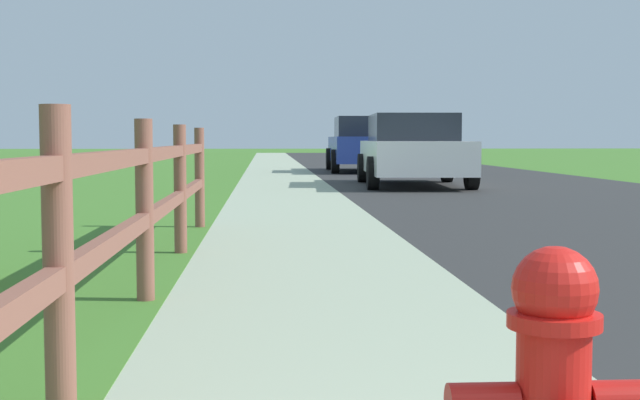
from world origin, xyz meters
The scene contains 7 objects.
ground_plane centered at (0.00, 25.00, 0.00)m, with size 120.00×120.00×0.00m, color #417729.
road_asphalt centered at (3.50, 27.00, 0.00)m, with size 7.00×66.00×0.01m, color #2E2E2E.
curb_concrete centered at (-3.00, 27.00, 0.00)m, with size 6.00×66.00×0.01m, color #A1AF92.
grass_verge centered at (-4.50, 27.00, 0.01)m, with size 5.00×66.00×0.00m, color #417729.
rail_fence centered at (-2.12, 4.96, 0.65)m, with size 0.11×8.94×1.13m.
parked_suv_white centered at (1.76, 17.83, 0.77)m, with size 2.33×4.84×1.53m.
parked_car_blue centered at (1.55, 25.66, 0.82)m, with size 2.10×4.96×1.66m.
Camera 1 is at (-1.37, -0.36, 1.01)m, focal length 48.23 mm.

